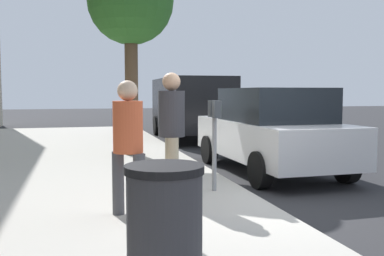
{
  "coord_description": "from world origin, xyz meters",
  "views": [
    {
      "loc": [
        -5.91,
        2.58,
        1.69
      ],
      "look_at": [
        1.1,
        0.74,
        1.1
      ],
      "focal_mm": 41.3,
      "sensor_mm": 36.0,
      "label": 1
    }
  ],
  "objects_px": {
    "parked_van_far": "(190,104)",
    "parking_meter": "(215,126)",
    "pedestrian_at_meter": "(172,122)",
    "street_tree": "(131,4)",
    "trash_bin": "(165,232)",
    "parked_sedan_near": "(271,130)",
    "pedestrian_bystander": "(128,138)"
  },
  "relations": [
    {
      "from": "parked_van_far",
      "to": "parking_meter",
      "type": "bearing_deg",
      "value": 168.01
    },
    {
      "from": "parking_meter",
      "to": "pedestrian_at_meter",
      "type": "bearing_deg",
      "value": 90.64
    },
    {
      "from": "parking_meter",
      "to": "street_tree",
      "type": "distance_m",
      "value": 5.11
    },
    {
      "from": "trash_bin",
      "to": "pedestrian_at_meter",
      "type": "bearing_deg",
      "value": -12.9
    },
    {
      "from": "pedestrian_at_meter",
      "to": "parked_sedan_near",
      "type": "relative_size",
      "value": 0.41
    },
    {
      "from": "parked_sedan_near",
      "to": "pedestrian_bystander",
      "type": "bearing_deg",
      "value": 132.84
    },
    {
      "from": "pedestrian_at_meter",
      "to": "trash_bin",
      "type": "xyz_separation_m",
      "value": [
        -3.36,
        0.77,
        -0.58
      ]
    },
    {
      "from": "pedestrian_bystander",
      "to": "trash_bin",
      "type": "bearing_deg",
      "value": -128.26
    },
    {
      "from": "parked_sedan_near",
      "to": "pedestrian_at_meter",
      "type": "bearing_deg",
      "value": 127.91
    },
    {
      "from": "pedestrian_bystander",
      "to": "street_tree",
      "type": "xyz_separation_m",
      "value": [
        5.43,
        -0.71,
        2.66
      ]
    },
    {
      "from": "parked_sedan_near",
      "to": "parked_van_far",
      "type": "distance_m",
      "value": 6.83
    },
    {
      "from": "parked_sedan_near",
      "to": "parked_van_far",
      "type": "bearing_deg",
      "value": 0.01
    },
    {
      "from": "parked_van_far",
      "to": "street_tree",
      "type": "height_order",
      "value": "street_tree"
    },
    {
      "from": "pedestrian_at_meter",
      "to": "pedestrian_bystander",
      "type": "bearing_deg",
      "value": -121.28
    },
    {
      "from": "trash_bin",
      "to": "parked_sedan_near",
      "type": "bearing_deg",
      "value": -31.85
    },
    {
      "from": "parked_sedan_near",
      "to": "street_tree",
      "type": "distance_m",
      "value": 4.55
    },
    {
      "from": "parked_van_far",
      "to": "pedestrian_at_meter",
      "type": "bearing_deg",
      "value": 163.85
    },
    {
      "from": "parked_sedan_near",
      "to": "trash_bin",
      "type": "height_order",
      "value": "parked_sedan_near"
    },
    {
      "from": "parking_meter",
      "to": "street_tree",
      "type": "xyz_separation_m",
      "value": [
        4.32,
        0.75,
        2.62
      ]
    },
    {
      "from": "street_tree",
      "to": "trash_bin",
      "type": "relative_size",
      "value": 4.7
    },
    {
      "from": "trash_bin",
      "to": "parking_meter",
      "type": "bearing_deg",
      "value": -23.32
    },
    {
      "from": "parking_meter",
      "to": "parked_van_far",
      "type": "bearing_deg",
      "value": -11.99
    },
    {
      "from": "parked_sedan_near",
      "to": "trash_bin",
      "type": "relative_size",
      "value": 4.4
    },
    {
      "from": "parking_meter",
      "to": "trash_bin",
      "type": "distance_m",
      "value": 3.7
    },
    {
      "from": "parking_meter",
      "to": "parked_van_far",
      "type": "relative_size",
      "value": 0.27
    },
    {
      "from": "parking_meter",
      "to": "pedestrian_at_meter",
      "type": "height_order",
      "value": "pedestrian_at_meter"
    },
    {
      "from": "pedestrian_bystander",
      "to": "parked_sedan_near",
      "type": "height_order",
      "value": "pedestrian_bystander"
    },
    {
      "from": "parking_meter",
      "to": "pedestrian_bystander",
      "type": "distance_m",
      "value": 1.83
    },
    {
      "from": "pedestrian_at_meter",
      "to": "parked_van_far",
      "type": "relative_size",
      "value": 0.35
    },
    {
      "from": "pedestrian_at_meter",
      "to": "pedestrian_bystander",
      "type": "distance_m",
      "value": 1.35
    },
    {
      "from": "pedestrian_bystander",
      "to": "parking_meter",
      "type": "bearing_deg",
      "value": -1.29
    },
    {
      "from": "parked_sedan_near",
      "to": "trash_bin",
      "type": "xyz_separation_m",
      "value": [
        -5.34,
        3.32,
        -0.24
      ]
    }
  ]
}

